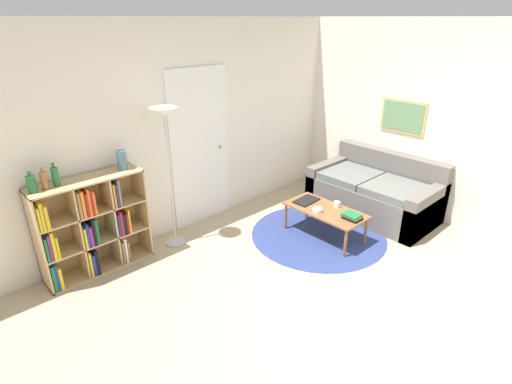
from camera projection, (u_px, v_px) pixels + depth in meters
ground_plane at (383, 316)px, 3.77m from camera, size 14.00×14.00×0.00m
wall_back at (200, 127)px, 5.14m from camera, size 7.59×0.11×2.60m
wall_right at (393, 117)px, 5.63m from camera, size 0.08×5.79×2.60m
rug at (318, 235)px, 5.17m from camera, size 1.73×1.73×0.01m
bookshelf at (89, 227)px, 4.27m from camera, size 1.14×0.34×1.07m
floor_lamp at (165, 130)px, 4.42m from camera, size 0.31×0.31×1.69m
couch at (375, 193)px, 5.67m from camera, size 0.94×1.70×0.83m
coffee_table at (325, 212)px, 5.01m from camera, size 0.51×1.02×0.38m
laptop at (306, 201)px, 5.21m from camera, size 0.35×0.23×0.02m
bowl at (317, 210)px, 4.92m from camera, size 0.12×0.12×0.05m
book_stack_on_table at (352, 216)px, 4.74m from camera, size 0.18×0.21×0.07m
cup at (337, 204)px, 5.04m from camera, size 0.08×0.08×0.07m
bottle_left at (31, 184)px, 3.73m from camera, size 0.08×0.08×0.21m
bottle_middle at (44, 180)px, 3.80m from camera, size 0.06×0.06×0.22m
bottle_right at (55, 176)px, 3.88m from camera, size 0.07×0.07×0.23m
vase_on_shelf at (122, 160)px, 4.29m from camera, size 0.10×0.10×0.21m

